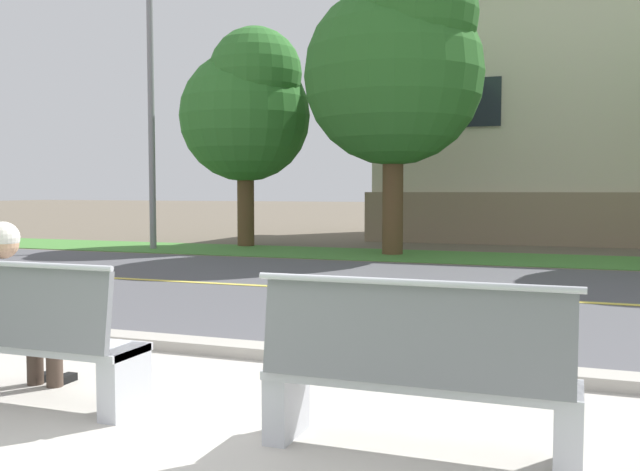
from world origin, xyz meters
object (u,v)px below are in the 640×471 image
(streetlamp, at_px, (156,88))
(shade_tree_far_left, at_px, (248,106))
(bench_left, at_px, (20,341))
(bench_right, at_px, (416,378))
(shade_tree_left, at_px, (398,61))
(seated_person_grey, at_px, (15,303))

(streetlamp, distance_m, shade_tree_far_left, 2.32)
(bench_left, height_order, bench_right, same)
(streetlamp, height_order, shade_tree_far_left, streetlamp)
(bench_left, xyz_separation_m, shade_tree_left, (-0.29, 11.70, 3.86))
(bench_left, bearing_deg, seated_person_grey, 139.50)
(bench_right, relative_size, seated_person_grey, 1.37)
(streetlamp, xyz_separation_m, shade_tree_far_left, (1.87, 1.33, -0.37))
(seated_person_grey, bearing_deg, streetlamp, 118.75)
(seated_person_grey, distance_m, streetlamp, 13.21)
(bench_right, distance_m, seated_person_grey, 2.92)
(bench_left, xyz_separation_m, shade_tree_far_left, (-4.48, 12.71, 3.14))
(streetlamp, distance_m, shade_tree_left, 6.08)
(bench_left, height_order, streetlamp, streetlamp)
(bench_left, xyz_separation_m, bench_right, (2.71, 0.00, 0.00))
(bench_left, distance_m, shade_tree_far_left, 13.84)
(streetlamp, relative_size, shade_tree_far_left, 1.25)
(seated_person_grey, xyz_separation_m, shade_tree_far_left, (-4.29, 12.54, 2.92))
(bench_left, xyz_separation_m, streetlamp, (-6.35, 11.38, 3.51))
(bench_left, distance_m, streetlamp, 13.50)
(bench_right, bearing_deg, streetlamp, 128.51)
(shade_tree_far_left, distance_m, shade_tree_left, 4.37)
(shade_tree_far_left, bearing_deg, shade_tree_left, -13.63)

